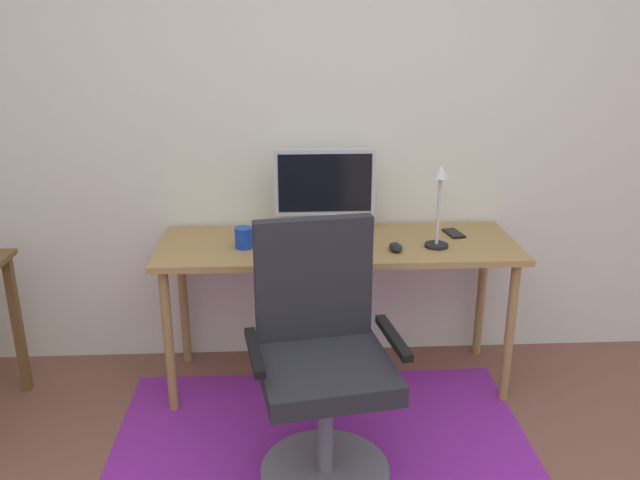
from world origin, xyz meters
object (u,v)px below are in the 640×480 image
monitor (325,186)px  keyboard (320,251)px  desk_lamp (439,196)px  office_chair (322,374)px  cell_phone (454,233)px  desk (338,257)px  coffee_cup (244,238)px  computer_mouse (396,247)px

monitor → keyboard: size_ratio=1.15×
desk_lamp → office_chair: (-0.57, -0.61, -0.54)m
keyboard → office_chair: (-0.02, -0.55, -0.31)m
monitor → cell_phone: (0.64, -0.06, -0.24)m
desk → monitor: size_ratio=3.46×
coffee_cup → cell_phone: size_ratio=0.70×
monitor → desk_lamp: monitor is taller
cell_phone → office_chair: 1.10m
keyboard → cell_phone: 0.72m
computer_mouse → cell_phone: 0.39m
keyboard → coffee_cup: size_ratio=4.39×
monitor → office_chair: monitor is taller
desk → desk_lamp: desk_lamp is taller
desk_lamp → desk: bearing=169.4°
coffee_cup → desk_lamp: 0.92m
desk_lamp → coffee_cup: bearing=177.8°
keyboard → coffee_cup: bearing=164.9°
monitor → computer_mouse: (0.31, -0.28, -0.22)m
desk → office_chair: (-0.12, -0.70, -0.22)m
cell_phone → desk_lamp: size_ratio=0.36×
desk → cell_phone: (0.58, 0.09, 0.08)m
keyboard → desk_lamp: 0.60m
cell_phone → computer_mouse: bearing=-156.5°
desk → office_chair: size_ratio=1.65×
desk → computer_mouse: size_ratio=16.37×
cell_phone → office_chair: office_chair is taller
keyboard → coffee_cup: (-0.35, 0.09, 0.04)m
monitor → desk_lamp: 0.56m
coffee_cup → cell_phone: bearing=8.1°
monitor → desk_lamp: bearing=-24.8°
desk → office_chair: office_chair is taller
monitor → desk_lamp: size_ratio=1.26×
desk_lamp → office_chair: 1.00m
keyboard → cell_phone: keyboard is taller
desk_lamp → computer_mouse: bearing=-168.3°
computer_mouse → cell_phone: size_ratio=0.74×
keyboard → desk_lamp: size_ratio=1.10×
coffee_cup → office_chair: bearing=-63.1°
keyboard → desk_lamp: (0.55, 0.06, 0.23)m
coffee_cup → cell_phone: 1.04m
computer_mouse → coffee_cup: (-0.70, 0.08, 0.03)m
desk → coffee_cup: bearing=-173.4°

